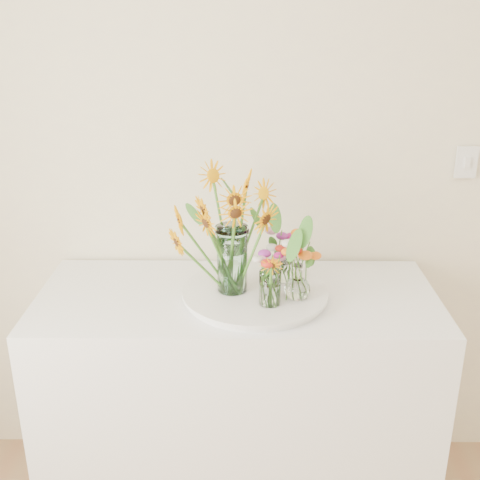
{
  "coord_description": "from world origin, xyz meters",
  "views": [
    {
      "loc": [
        -0.44,
        0.04,
        1.85
      ],
      "look_at": [
        -0.46,
        1.89,
        1.12
      ],
      "focal_mm": 45.0,
      "sensor_mm": 36.0,
      "label": 1
    }
  ],
  "objects_px": {
    "small_vase_b": "(298,282)",
    "small_vase_c": "(283,266)",
    "small_vase_a": "(270,288)",
    "tray": "(255,295)",
    "counter": "(237,402)",
    "mason_jar": "(232,259)"
  },
  "relations": [
    {
      "from": "small_vase_a",
      "to": "small_vase_c",
      "type": "relative_size",
      "value": 1.03
    },
    {
      "from": "small_vase_b",
      "to": "small_vase_c",
      "type": "bearing_deg",
      "value": 106.28
    },
    {
      "from": "counter",
      "to": "small_vase_a",
      "type": "distance_m",
      "value": 0.56
    },
    {
      "from": "mason_jar",
      "to": "small_vase_a",
      "type": "bearing_deg",
      "value": -38.94
    },
    {
      "from": "tray",
      "to": "counter",
      "type": "bearing_deg",
      "value": 157.5
    },
    {
      "from": "tray",
      "to": "small_vase_a",
      "type": "bearing_deg",
      "value": -65.07
    },
    {
      "from": "counter",
      "to": "tray",
      "type": "distance_m",
      "value": 0.47
    },
    {
      "from": "small_vase_a",
      "to": "small_vase_c",
      "type": "height_order",
      "value": "small_vase_a"
    },
    {
      "from": "counter",
      "to": "small_vase_c",
      "type": "relative_size",
      "value": 11.86
    },
    {
      "from": "mason_jar",
      "to": "small_vase_c",
      "type": "height_order",
      "value": "mason_jar"
    },
    {
      "from": "tray",
      "to": "mason_jar",
      "type": "bearing_deg",
      "value": 178.93
    },
    {
      "from": "mason_jar",
      "to": "small_vase_b",
      "type": "xyz_separation_m",
      "value": [
        0.22,
        -0.05,
        -0.06
      ]
    },
    {
      "from": "mason_jar",
      "to": "small_vase_c",
      "type": "distance_m",
      "value": 0.21
    },
    {
      "from": "small_vase_c",
      "to": "tray",
      "type": "bearing_deg",
      "value": -140.64
    },
    {
      "from": "small_vase_b",
      "to": "small_vase_c",
      "type": "distance_m",
      "value": 0.14
    },
    {
      "from": "tray",
      "to": "small_vase_c",
      "type": "bearing_deg",
      "value": 39.36
    },
    {
      "from": "small_vase_b",
      "to": "small_vase_c",
      "type": "xyz_separation_m",
      "value": [
        -0.04,
        0.13,
        -0.0
      ]
    },
    {
      "from": "small_vase_b",
      "to": "counter",
      "type": "bearing_deg",
      "value": 158.86
    },
    {
      "from": "counter",
      "to": "small_vase_a",
      "type": "bearing_deg",
      "value": -49.16
    },
    {
      "from": "mason_jar",
      "to": "small_vase_b",
      "type": "height_order",
      "value": "mason_jar"
    },
    {
      "from": "mason_jar",
      "to": "tray",
      "type": "bearing_deg",
      "value": -1.07
    },
    {
      "from": "counter",
      "to": "small_vase_b",
      "type": "bearing_deg",
      "value": -21.14
    }
  ]
}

